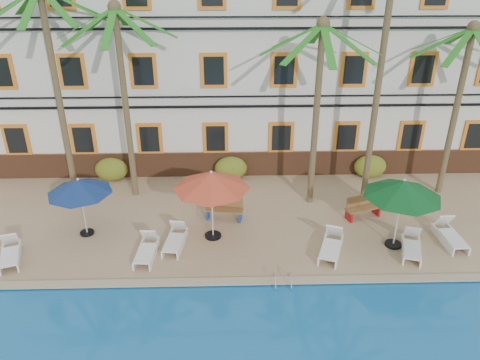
{
  "coord_description": "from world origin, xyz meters",
  "views": [
    {
      "loc": [
        -0.91,
        -12.95,
        10.11
      ],
      "look_at": [
        -0.49,
        3.0,
        2.0
      ],
      "focal_mm": 35.0,
      "sensor_mm": 36.0,
      "label": 1
    }
  ],
  "objects_px": {
    "pool_ladder": "(282,283)",
    "palm_a": "(53,69)",
    "umbrella_red": "(211,181)",
    "umbrella_green": "(403,189)",
    "palm_b": "(122,78)",
    "bench_left": "(224,208)",
    "lounger_f": "(449,235)",
    "palm_c": "(318,89)",
    "palm_e": "(461,87)",
    "lounger_c": "(175,239)",
    "lounger_e": "(412,246)",
    "umbrella_blue": "(79,187)",
    "lounger_a": "(10,253)",
    "lounger_b": "(147,249)",
    "bench_right": "(362,206)",
    "lounger_d": "(331,246)",
    "palm_d": "(384,45)"
  },
  "relations": [
    {
      "from": "pool_ladder",
      "to": "palm_a",
      "type": "bearing_deg",
      "value": 143.69
    },
    {
      "from": "palm_a",
      "to": "umbrella_red",
      "type": "relative_size",
      "value": 3.15
    },
    {
      "from": "umbrella_green",
      "to": "palm_b",
      "type": "bearing_deg",
      "value": 157.46
    },
    {
      "from": "bench_left",
      "to": "lounger_f",
      "type": "bearing_deg",
      "value": -12.58
    },
    {
      "from": "palm_c",
      "to": "palm_e",
      "type": "relative_size",
      "value": 1.04
    },
    {
      "from": "lounger_c",
      "to": "lounger_f",
      "type": "relative_size",
      "value": 0.96
    },
    {
      "from": "lounger_e",
      "to": "bench_left",
      "type": "distance_m",
      "value": 7.1
    },
    {
      "from": "umbrella_blue",
      "to": "lounger_a",
      "type": "distance_m",
      "value": 3.22
    },
    {
      "from": "umbrella_red",
      "to": "lounger_b",
      "type": "distance_m",
      "value": 3.31
    },
    {
      "from": "palm_c",
      "to": "lounger_e",
      "type": "relative_size",
      "value": 4.13
    },
    {
      "from": "lounger_e",
      "to": "umbrella_red",
      "type": "bearing_deg",
      "value": 170.53
    },
    {
      "from": "palm_a",
      "to": "palm_b",
      "type": "distance_m",
      "value": 2.61
    },
    {
      "from": "umbrella_blue",
      "to": "lounger_c",
      "type": "height_order",
      "value": "umbrella_blue"
    },
    {
      "from": "lounger_a",
      "to": "bench_right",
      "type": "distance_m",
      "value": 13.19
    },
    {
      "from": "umbrella_blue",
      "to": "umbrella_green",
      "type": "height_order",
      "value": "umbrella_green"
    },
    {
      "from": "palm_e",
      "to": "lounger_d",
      "type": "height_order",
      "value": "palm_e"
    },
    {
      "from": "bench_right",
      "to": "lounger_b",
      "type": "bearing_deg",
      "value": -163.5
    },
    {
      "from": "palm_e",
      "to": "umbrella_red",
      "type": "relative_size",
      "value": 2.64
    },
    {
      "from": "umbrella_red",
      "to": "bench_left",
      "type": "relative_size",
      "value": 1.77
    },
    {
      "from": "palm_c",
      "to": "lounger_c",
      "type": "height_order",
      "value": "palm_c"
    },
    {
      "from": "umbrella_green",
      "to": "lounger_b",
      "type": "relative_size",
      "value": 1.57
    },
    {
      "from": "lounger_d",
      "to": "palm_b",
      "type": "bearing_deg",
      "value": 149.47
    },
    {
      "from": "lounger_d",
      "to": "lounger_e",
      "type": "xyz_separation_m",
      "value": [
        2.85,
        -0.07,
        -0.02
      ]
    },
    {
      "from": "lounger_c",
      "to": "umbrella_green",
      "type": "bearing_deg",
      "value": -1.57
    },
    {
      "from": "lounger_c",
      "to": "palm_d",
      "type": "bearing_deg",
      "value": 23.54
    },
    {
      "from": "umbrella_blue",
      "to": "lounger_f",
      "type": "xyz_separation_m",
      "value": [
        13.5,
        -0.86,
        -1.74
      ]
    },
    {
      "from": "lounger_d",
      "to": "lounger_f",
      "type": "bearing_deg",
      "value": 7.37
    },
    {
      "from": "umbrella_green",
      "to": "umbrella_red",
      "type": "bearing_deg",
      "value": 173.6
    },
    {
      "from": "lounger_c",
      "to": "lounger_f",
      "type": "xyz_separation_m",
      "value": [
        10.07,
        -0.0,
        0.02
      ]
    },
    {
      "from": "palm_d",
      "to": "lounger_a",
      "type": "bearing_deg",
      "value": -163.06
    },
    {
      "from": "palm_e",
      "to": "umbrella_red",
      "type": "bearing_deg",
      "value": -161.49
    },
    {
      "from": "umbrella_green",
      "to": "bench_right",
      "type": "height_order",
      "value": "umbrella_green"
    },
    {
      "from": "palm_b",
      "to": "lounger_c",
      "type": "relative_size",
      "value": 4.51
    },
    {
      "from": "lounger_e",
      "to": "umbrella_blue",
      "type": "bearing_deg",
      "value": 172.74
    },
    {
      "from": "lounger_d",
      "to": "bench_right",
      "type": "relative_size",
      "value": 1.23
    },
    {
      "from": "umbrella_red",
      "to": "lounger_d",
      "type": "height_order",
      "value": "umbrella_red"
    },
    {
      "from": "lounger_b",
      "to": "palm_e",
      "type": "bearing_deg",
      "value": 20.03
    },
    {
      "from": "lounger_e",
      "to": "pool_ladder",
      "type": "height_order",
      "value": "lounger_e"
    },
    {
      "from": "lounger_d",
      "to": "bench_left",
      "type": "relative_size",
      "value": 1.25
    },
    {
      "from": "palm_d",
      "to": "pool_ladder",
      "type": "bearing_deg",
      "value": -126.15
    },
    {
      "from": "lounger_c",
      "to": "bench_left",
      "type": "relative_size",
      "value": 1.14
    },
    {
      "from": "palm_b",
      "to": "bench_right",
      "type": "bearing_deg",
      "value": -12.75
    },
    {
      "from": "lounger_c",
      "to": "lounger_f",
      "type": "height_order",
      "value": "lounger_f"
    },
    {
      "from": "palm_a",
      "to": "bench_left",
      "type": "bearing_deg",
      "value": -17.68
    },
    {
      "from": "pool_ladder",
      "to": "palm_d",
      "type": "bearing_deg",
      "value": 53.85
    },
    {
      "from": "palm_a",
      "to": "palm_e",
      "type": "distance_m",
      "value": 16.0
    },
    {
      "from": "umbrella_red",
      "to": "lounger_d",
      "type": "bearing_deg",
      "value": -14.67
    },
    {
      "from": "umbrella_green",
      "to": "lounger_e",
      "type": "height_order",
      "value": "umbrella_green"
    },
    {
      "from": "palm_b",
      "to": "umbrella_red",
      "type": "relative_size",
      "value": 2.91
    },
    {
      "from": "palm_d",
      "to": "lounger_b",
      "type": "bearing_deg",
      "value": -155.36
    }
  ]
}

